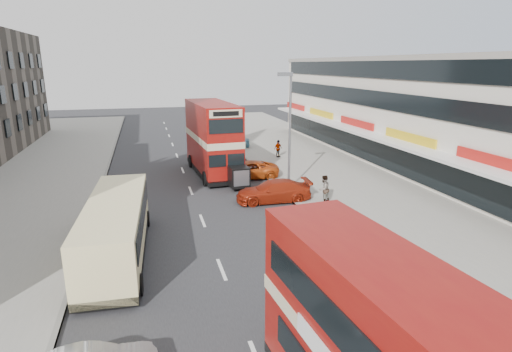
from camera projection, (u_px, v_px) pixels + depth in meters
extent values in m
cube|color=#28282B|center=(191.00, 191.00, 29.18)|extent=(12.00, 90.00, 0.01)
cube|color=gray|center=(346.00, 178.00, 32.17)|extent=(12.00, 90.00, 0.15)
cube|color=gray|center=(0.00, 204.00, 26.15)|extent=(12.00, 90.00, 0.15)
cube|color=gray|center=(99.00, 197.00, 27.63)|extent=(0.20, 90.00, 0.16)
cube|color=gray|center=(273.00, 183.00, 30.69)|extent=(0.20, 90.00, 0.16)
cube|color=beige|center=(424.00, 115.00, 34.88)|extent=(8.00, 46.00, 9.00)
cube|color=black|center=(379.00, 151.00, 34.62)|extent=(0.10, 44.00, 2.40)
cube|color=gray|center=(430.00, 58.00, 33.67)|extent=(8.20, 46.20, 0.40)
cube|color=white|center=(371.00, 135.00, 34.04)|extent=(1.80, 44.00, 0.20)
cylinder|color=slate|center=(290.00, 135.00, 27.92)|extent=(0.16, 0.16, 8.00)
cube|color=slate|center=(285.00, 74.00, 26.78)|extent=(1.00, 0.20, 0.25)
cube|color=beige|center=(372.00, 349.00, 9.17)|extent=(2.93, 7.45, 0.41)
cube|color=maroon|center=(376.00, 306.00, 8.89)|extent=(2.88, 7.41, 1.90)
cube|color=maroon|center=(379.00, 262.00, 8.62)|extent=(2.90, 7.43, 0.23)
cube|color=black|center=(213.00, 169.00, 33.62)|extent=(3.31, 8.90, 0.38)
cube|color=maroon|center=(213.00, 153.00, 33.28)|extent=(3.29, 8.89, 2.40)
cube|color=beige|center=(212.00, 137.00, 32.92)|extent=(3.33, 8.94, 0.49)
cube|color=maroon|center=(212.00, 120.00, 32.58)|extent=(3.29, 8.89, 2.29)
cube|color=maroon|center=(212.00, 104.00, 32.25)|extent=(3.31, 8.92, 0.27)
cube|color=black|center=(239.00, 177.00, 29.08)|extent=(1.40, 1.39, 1.42)
cube|color=black|center=(118.00, 249.00, 19.10)|extent=(2.87, 9.57, 0.38)
cube|color=beige|center=(116.00, 227.00, 18.82)|extent=(2.85, 9.57, 2.46)
imported|color=#A22710|center=(273.00, 191.00, 26.72)|extent=(4.95, 2.28, 1.40)
imported|color=#C34A13|center=(248.00, 170.00, 32.26)|extent=(5.04, 2.82, 1.33)
imported|color=teal|center=(228.00, 143.00, 43.01)|extent=(4.56, 2.21, 1.50)
imported|color=gray|center=(324.00, 189.00, 26.00)|extent=(0.79, 0.70, 1.80)
imported|color=gray|center=(278.00, 149.00, 38.88)|extent=(1.02, 0.79, 1.62)
imported|color=gray|center=(238.00, 179.00, 30.13)|extent=(0.81, 1.98, 1.01)
imported|color=black|center=(238.00, 169.00, 29.93)|extent=(0.72, 0.50, 1.90)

